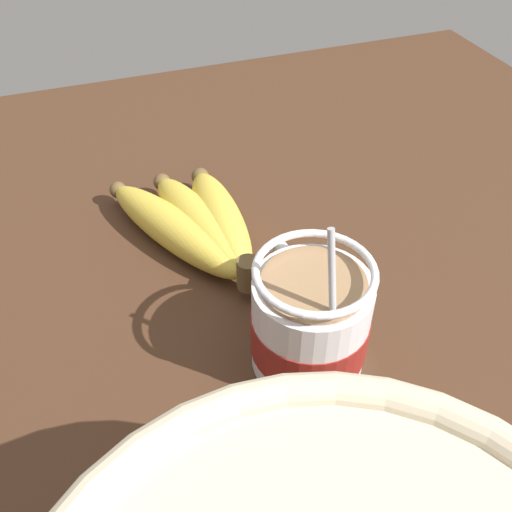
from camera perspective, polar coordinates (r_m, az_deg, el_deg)
table at (r=51.77cm, az=2.78°, el=-7.54°), size 104.98×104.98×3.87cm
coffee_mug at (r=44.03cm, az=4.85°, el=-6.71°), size 13.49×9.17×15.07cm
banana_bunch at (r=56.67cm, az=-5.90°, el=3.21°), size 19.71×12.83×4.47cm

